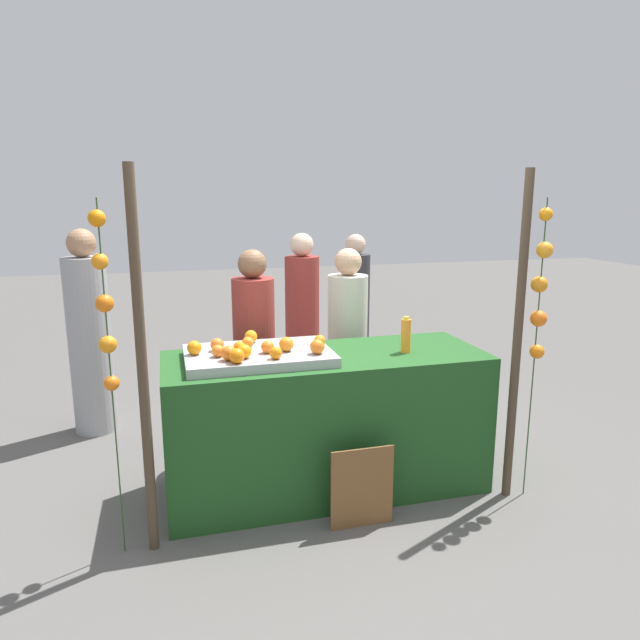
{
  "coord_description": "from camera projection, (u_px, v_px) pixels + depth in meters",
  "views": [
    {
      "loc": [
        -0.98,
        -3.44,
        1.93
      ],
      "look_at": [
        0.0,
        0.15,
        1.13
      ],
      "focal_mm": 32.03,
      "sensor_mm": 36.0,
      "label": 1
    }
  ],
  "objects": [
    {
      "name": "garland_strand_left",
      "position": [
        104.0,
        306.0,
        2.88
      ],
      "size": [
        0.09,
        0.1,
        1.93
      ],
      "color": "#2D4C23",
      "rests_on": "ground_plane"
    },
    {
      "name": "orange_13",
      "position": [
        194.0,
        348.0,
        3.47
      ],
      "size": [
        0.09,
        0.09,
        0.09
      ],
      "primitive_type": "sphere",
      "color": "orange",
      "rests_on": "orange_tray"
    },
    {
      "name": "ground_plane",
      "position": [
        326.0,
        485.0,
        3.9
      ],
      "size": [
        24.0,
        24.0,
        0.0
      ],
      "primitive_type": "plane",
      "color": "#565451"
    },
    {
      "name": "crowd_person_1",
      "position": [
        355.0,
        313.0,
        6.05
      ],
      "size": [
        0.31,
        0.31,
        1.55
      ],
      "color": "#333338",
      "rests_on": "ground_plane"
    },
    {
      "name": "orange_5",
      "position": [
        320.0,
        341.0,
        3.67
      ],
      "size": [
        0.07,
        0.07,
        0.07
      ],
      "primitive_type": "sphere",
      "color": "orange",
      "rests_on": "orange_tray"
    },
    {
      "name": "crowd_person_0",
      "position": [
        302.0,
        324.0,
        5.41
      ],
      "size": [
        0.32,
        0.32,
        1.61
      ],
      "color": "maroon",
      "rests_on": "ground_plane"
    },
    {
      "name": "orange_4",
      "position": [
        248.0,
        343.0,
        3.62
      ],
      "size": [
        0.07,
        0.07,
        0.07
      ],
      "primitive_type": "sphere",
      "color": "orange",
      "rests_on": "orange_tray"
    },
    {
      "name": "juice_bottle",
      "position": [
        406.0,
        335.0,
        3.74
      ],
      "size": [
        0.06,
        0.06,
        0.24
      ],
      "color": "orange",
      "rests_on": "stall_counter"
    },
    {
      "name": "orange_10",
      "position": [
        217.0,
        345.0,
        3.56
      ],
      "size": [
        0.08,
        0.08,
        0.08
      ],
      "primitive_type": "sphere",
      "color": "orange",
      "rests_on": "orange_tray"
    },
    {
      "name": "garland_strand_right",
      "position": [
        541.0,
        290.0,
        3.5
      ],
      "size": [
        0.11,
        0.12,
        1.93
      ],
      "color": "#2D4C23",
      "rests_on": "ground_plane"
    },
    {
      "name": "stall_counter",
      "position": [
        326.0,
        422.0,
        3.8
      ],
      "size": [
        2.09,
        0.77,
        0.93
      ],
      "primitive_type": "cube",
      "color": "#1E4C1E",
      "rests_on": "ground_plane"
    },
    {
      "name": "orange_1",
      "position": [
        218.0,
        351.0,
        3.43
      ],
      "size": [
        0.07,
        0.07,
        0.07
      ],
      "primitive_type": "sphere",
      "color": "orange",
      "rests_on": "orange_tray"
    },
    {
      "name": "orange_11",
      "position": [
        229.0,
        353.0,
        3.35
      ],
      "size": [
        0.09,
        0.09,
        0.09
      ],
      "primitive_type": "sphere",
      "color": "orange",
      "rests_on": "orange_tray"
    },
    {
      "name": "canopy_post_left",
      "position": [
        142.0,
        369.0,
        2.99
      ],
      "size": [
        0.06,
        0.06,
        2.1
      ],
      "primitive_type": "cylinder",
      "color": "#473828",
      "rests_on": "ground_plane"
    },
    {
      "name": "canopy_post_right",
      "position": [
        517.0,
        341.0,
        3.56
      ],
      "size": [
        0.06,
        0.06,
        2.1
      ],
      "primitive_type": "cylinder",
      "color": "#473828",
      "rests_on": "ground_plane"
    },
    {
      "name": "orange_12",
      "position": [
        239.0,
        347.0,
        3.51
      ],
      "size": [
        0.08,
        0.08,
        0.08
      ],
      "primitive_type": "sphere",
      "color": "orange",
      "rests_on": "orange_tray"
    },
    {
      "name": "orange_6",
      "position": [
        244.0,
        351.0,
        3.4
      ],
      "size": [
        0.09,
        0.09,
        0.09
      ],
      "primitive_type": "sphere",
      "color": "orange",
      "rests_on": "orange_tray"
    },
    {
      "name": "orange_3",
      "position": [
        251.0,
        336.0,
        3.77
      ],
      "size": [
        0.08,
        0.08,
        0.08
      ],
      "primitive_type": "sphere",
      "color": "orange",
      "rests_on": "orange_tray"
    },
    {
      "name": "orange_0",
      "position": [
        286.0,
        344.0,
        3.55
      ],
      "size": [
        0.09,
        0.09,
        0.09
      ],
      "primitive_type": "sphere",
      "color": "orange",
      "rests_on": "orange_tray"
    },
    {
      "name": "orange_9",
      "position": [
        237.0,
        356.0,
        3.3
      ],
      "size": [
        0.09,
        0.09,
        0.09
      ],
      "primitive_type": "sphere",
      "color": "orange",
      "rests_on": "orange_tray"
    },
    {
      "name": "crowd_person_2",
      "position": [
        90.0,
        340.0,
        4.67
      ],
      "size": [
        0.34,
        0.34,
        1.69
      ],
      "color": "#99999E",
      "rests_on": "ground_plane"
    },
    {
      "name": "vendor_right",
      "position": [
        347.0,
        353.0,
        4.51
      ],
      "size": [
        0.31,
        0.31,
        1.55
      ],
      "color": "beige",
      "rests_on": "ground_plane"
    },
    {
      "name": "orange_tray",
      "position": [
        258.0,
        356.0,
        3.58
      ],
      "size": [
        0.91,
        0.59,
        0.06
      ],
      "primitive_type": "cube",
      "color": "#9EA0A5",
      "rests_on": "stall_counter"
    },
    {
      "name": "chalkboard_sign",
      "position": [
        362.0,
        488.0,
        3.37
      ],
      "size": [
        0.39,
        0.03,
        0.51
      ],
      "color": "brown",
      "rests_on": "ground_plane"
    },
    {
      "name": "orange_8",
      "position": [
        317.0,
        347.0,
        3.49
      ],
      "size": [
        0.09,
        0.09,
        0.09
      ],
      "primitive_type": "sphere",
      "color": "orange",
      "rests_on": "orange_tray"
    },
    {
      "name": "orange_7",
      "position": [
        276.0,
        353.0,
        3.38
      ],
      "size": [
        0.08,
        0.08,
        0.08
      ],
      "primitive_type": "sphere",
      "color": "orange",
      "rests_on": "orange_tray"
    },
    {
      "name": "vendor_left",
      "position": [
        255.0,
        360.0,
        4.28
      ],
      "size": [
        0.31,
        0.31,
        1.56
      ],
      "color": "maroon",
      "rests_on": "ground_plane"
    },
    {
      "name": "orange_2",
      "position": [
        268.0,
        347.0,
        3.51
      ],
      "size": [
        0.08,
        0.08,
        0.08
      ],
      "primitive_type": "sphere",
      "color": "orange",
      "rests_on": "orange_tray"
    }
  ]
}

